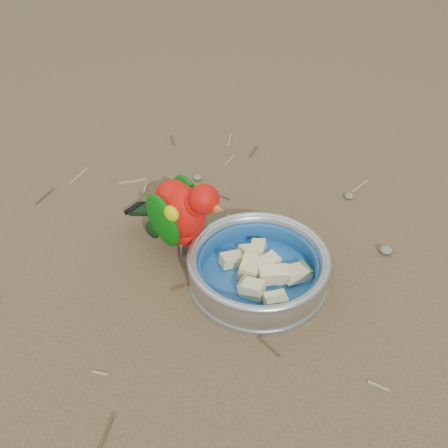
% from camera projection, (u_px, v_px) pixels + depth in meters
% --- Properties ---
extents(ground, '(60.00, 60.00, 0.00)m').
position_uv_depth(ground, '(219.00, 276.00, 0.85)').
color(ground, brown).
extents(food_bowl, '(0.23, 0.23, 0.02)m').
position_uv_depth(food_bowl, '(258.00, 279.00, 0.83)').
color(food_bowl, '#B2B2BA').
rests_on(food_bowl, ground).
extents(bowl_wall, '(0.23, 0.23, 0.04)m').
position_uv_depth(bowl_wall, '(258.00, 266.00, 0.81)').
color(bowl_wall, '#B2B2BA').
rests_on(bowl_wall, food_bowl).
extents(fruit_wedges, '(0.14, 0.14, 0.03)m').
position_uv_depth(fruit_wedges, '(258.00, 269.00, 0.81)').
color(fruit_wedges, beige).
rests_on(fruit_wedges, food_bowl).
extents(lory_parrot, '(0.21, 0.14, 0.16)m').
position_uv_depth(lory_parrot, '(182.00, 218.00, 0.84)').
color(lory_parrot, red).
rests_on(lory_parrot, ground).
extents(ground_debris, '(0.90, 0.80, 0.01)m').
position_uv_depth(ground_debris, '(216.00, 259.00, 0.87)').
color(ground_debris, '#93854E').
rests_on(ground_debris, ground).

